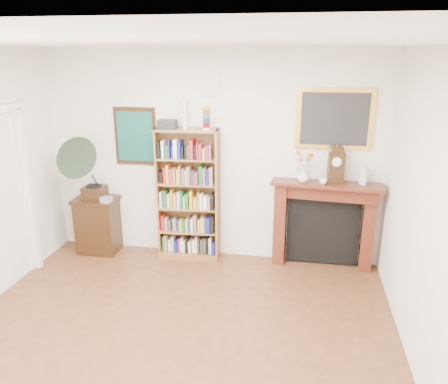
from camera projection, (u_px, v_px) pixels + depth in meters
name	position (u px, v px, depth m)	size (l,w,h in m)	color
room	(149.00, 229.00, 3.48)	(4.51, 5.01, 2.81)	#4E2C17
door_casing	(1.00, 187.00, 5.01)	(0.08, 1.02, 2.17)	white
teal_poster	(135.00, 136.00, 5.89)	(0.58, 0.04, 0.78)	black
small_picture	(211.00, 84.00, 5.50)	(0.26, 0.04, 0.30)	white
gilt_painting	(335.00, 119.00, 5.37)	(0.95, 0.04, 0.75)	gold
bookshelf	(188.00, 188.00, 5.83)	(0.85, 0.35, 2.07)	brown
side_cabinet	(98.00, 225.00, 6.17)	(0.59, 0.43, 0.80)	black
fireplace	(324.00, 217.00, 5.69)	(1.41, 0.44, 1.17)	#4C1D11
gramophone	(86.00, 165.00, 5.76)	(0.57, 0.70, 0.91)	black
cd_stack	(106.00, 200.00, 5.88)	(0.12, 0.12, 0.08)	#A7A7B3
mantel_clock	(336.00, 166.00, 5.40)	(0.21, 0.14, 0.46)	black
flower_vase	(303.00, 176.00, 5.49)	(0.15, 0.15, 0.15)	silver
teacup	(323.00, 181.00, 5.43)	(0.10, 0.10, 0.08)	white
bottle_left	(363.00, 175.00, 5.40)	(0.07, 0.07, 0.24)	silver
bottle_right	(365.00, 177.00, 5.38)	(0.06, 0.06, 0.20)	silver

